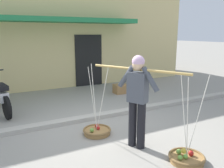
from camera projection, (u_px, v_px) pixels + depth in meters
ground_plane at (104, 129)px, 5.08m from camera, size 90.00×90.00×0.00m
sidewalk_curb at (92, 117)px, 5.67m from camera, size 20.00×0.24×0.10m
fruit_vendor at (137, 96)px, 4.11m from camera, size 0.92×1.67×1.70m
fruit_basket_left_side at (186, 157)px, 3.78m from camera, size 0.59×0.59×1.45m
fruit_basket_right_side at (97, 131)px, 4.83m from camera, size 0.59×0.59×1.45m
motorcycle_second_in_row at (0, 96)px, 6.02m from camera, size 0.59×1.80×1.09m
storefront_building at (26, 32)px, 10.22m from camera, size 13.00×6.00×4.20m
wooden_crate at (120, 89)px, 8.08m from camera, size 0.44×0.36×0.32m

